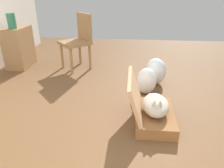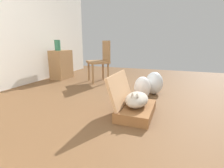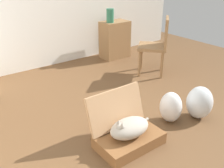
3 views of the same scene
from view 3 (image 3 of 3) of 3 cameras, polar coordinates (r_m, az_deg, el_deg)
ground_plane at (r=3.07m, az=-0.76°, el=-8.59°), size 7.68×7.68×0.00m
suitcase_base at (r=2.71m, az=3.83°, el=-12.28°), size 0.67×0.41×0.13m
suitcase_lid at (r=2.70m, az=0.92°, el=-5.51°), size 0.67×0.16×0.40m
cat at (r=2.61m, az=3.83°, el=-9.67°), size 0.52×0.28×0.21m
plastic_bag_white at (r=3.09m, az=12.91°, el=-5.01°), size 0.25×0.27×0.37m
plastic_bag_clear at (r=3.25m, az=18.83°, el=-3.89°), size 0.31×0.31×0.40m
side_table at (r=5.12m, az=0.62°, el=9.81°), size 0.54×0.35×0.71m
vase_tall at (r=4.91m, az=-0.42°, el=14.93°), size 0.14×0.14×0.25m
chair at (r=4.31m, az=9.96°, el=8.76°), size 0.64×0.64×0.95m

